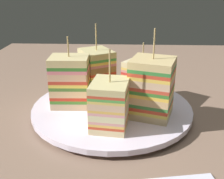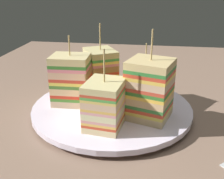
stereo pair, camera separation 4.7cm
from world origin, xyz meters
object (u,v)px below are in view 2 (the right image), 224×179
Objects in this scene: sandwich_wedge_2 at (104,104)px; sandwich_wedge_3 at (149,89)px; plate at (112,108)px; sandwich_wedge_1 at (71,81)px; chip_pile at (117,103)px; sandwich_wedge_0 at (101,71)px; sandwich_wedge_4 at (145,80)px.

sandwich_wedge_2 is 0.84× the size of sandwich_wedge_3.
sandwich_wedge_3 is (-3.29, -6.35, 5.35)cm from plate.
sandwich_wedge_1 is 13.79cm from sandwich_wedge_3.
sandwich_wedge_2 reaches higher than chip_pile.
sandwich_wedge_0 reaches higher than sandwich_wedge_2.
sandwich_wedge_3 reaches higher than sandwich_wedge_1.
sandwich_wedge_2 is at bearing -16.83° from sandwich_wedge_0.
sandwich_wedge_1 is 0.86× the size of sandwich_wedge_3.
sandwich_wedge_3 reaches higher than sandwich_wedge_2.
sandwich_wedge_2 is at bearing 178.64° from plate.
sandwich_wedge_1 is (-6.81, 3.93, 0.22)cm from sandwich_wedge_0.
plate is at bearing -15.06° from sandwich_wedge_4.
plate is 2.73× the size of sandwich_wedge_4.
plate is 8.93cm from sandwich_wedge_3.
chip_pile is (2.63, 5.38, -3.89)cm from sandwich_wedge_3.
sandwich_wedge_3 is (3.85, -6.52, 1.19)cm from sandwich_wedge_2.
sandwich_wedge_2 is 13.08cm from sandwich_wedge_4.
sandwich_wedge_4 is (7.98, 0.97, -1.30)cm from sandwich_wedge_3.
plate is at bearing 55.88° from chip_pile.
plate is at bearing 5.80° from sandwich_wedge_2.
sandwich_wedge_3 is 8.15cm from sandwich_wedge_4.
sandwich_wedge_0 is at bearing -67.34° from sandwich_wedge_4.
sandwich_wedge_1 is at bearing 5.41° from sandwich_wedge_3.
sandwich_wedge_0 is 8.77cm from sandwich_wedge_4.
plate is 2.10× the size of sandwich_wedge_0.
sandwich_wedge_4 is (-1.69, -8.58, -0.72)cm from sandwich_wedge_0.
sandwich_wedge_2 is (-13.53, -3.03, -0.61)cm from sandwich_wedge_0.
sandwich_wedge_1 reaches higher than plate.
sandwich_wedge_3 is 1.91× the size of chip_pile.
sandwich_wedge_3 is (-2.87, -13.48, 0.36)cm from sandwich_wedge_1.
sandwich_wedge_2 is 7.67cm from sandwich_wedge_3.
sandwich_wedge_3 is at bearing -52.25° from sandwich_wedge_2.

